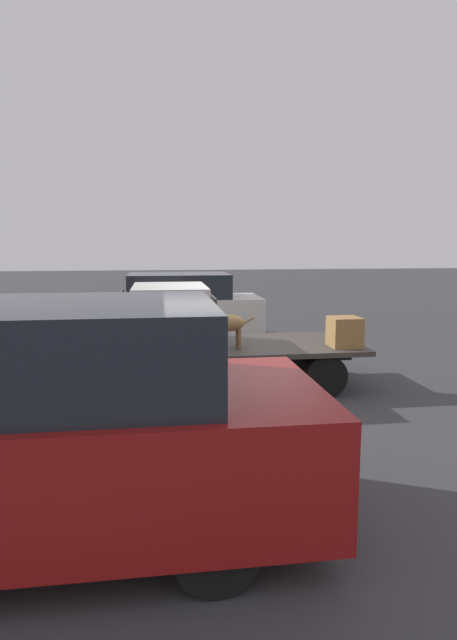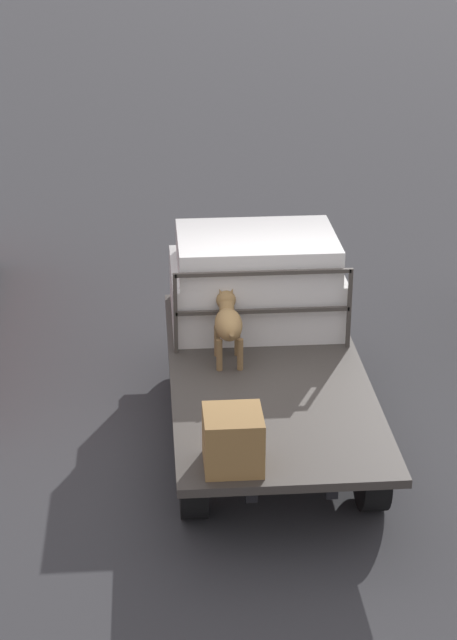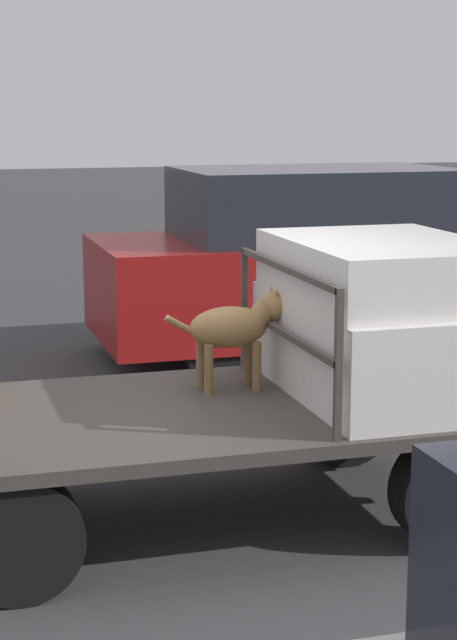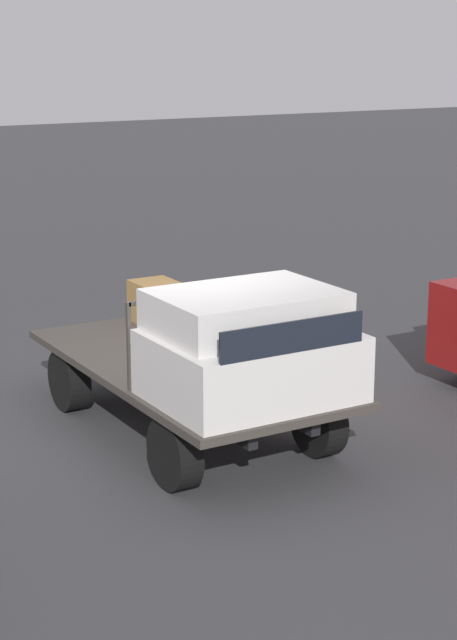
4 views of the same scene
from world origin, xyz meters
name	(u,v)px [view 1 (image 1 of 4)]	position (x,y,z in m)	size (l,w,h in m)	color
ground_plane	(239,386)	(0.00, 0.00, 0.00)	(80.00, 80.00, 0.00)	#38383A
flatbed_truck	(239,354)	(0.00, 0.00, 0.55)	(4.02, 1.91, 0.74)	black
truck_cab	(165,317)	(1.23, 0.00, 1.21)	(1.39, 1.79, 1.00)	silver
truck_headboard	(210,311)	(0.50, 0.00, 1.31)	(0.04, 1.79, 0.86)	#3D3833
dog	(224,323)	(0.30, 0.37, 1.16)	(0.89, 0.27, 0.67)	brown
cargo_crate	(345,332)	(-1.67, 0.48, 0.98)	(0.48, 0.48, 0.48)	olive
parked_sedan	(172,307)	(1.00, -4.49, 0.84)	(4.59, 1.83, 1.67)	black
parked_pickup_far	(17,428)	(2.47, 4.19, 0.95)	(5.03, 1.97, 1.94)	black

